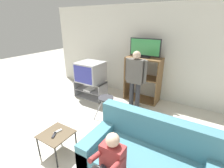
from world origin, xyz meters
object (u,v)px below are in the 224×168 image
at_px(tv_stand, 90,89).
at_px(television_main, 90,72).
at_px(person_seated_child, 109,164).
at_px(television_flat, 145,48).
at_px(snack_table, 56,136).
at_px(remote_control_black, 54,135).
at_px(person_standing_adult, 136,77).
at_px(remote_control_white, 58,131).
at_px(media_shelf, 143,79).
at_px(couch, 148,162).
at_px(folding_stool, 106,101).

xyz_separation_m(tv_stand, television_main, (0.02, 0.02, 0.54)).
bearing_deg(person_seated_child, television_main, 132.50).
bearing_deg(television_flat, tv_stand, -153.75).
distance_m(snack_table, person_seated_child, 1.19).
bearing_deg(remote_control_black, person_standing_adult, 47.04).
height_order(television_main, person_seated_child, television_main).
bearing_deg(remote_control_white, tv_stand, 126.27).
distance_m(tv_stand, remote_control_black, 2.32).
relative_size(remote_control_white, person_seated_child, 0.15).
xyz_separation_m(media_shelf, couch, (1.03, -2.36, -0.34)).
bearing_deg(television_main, media_shelf, 25.39).
distance_m(folding_stool, person_seated_child, 1.84).
bearing_deg(folding_stool, person_seated_child, -55.30).
bearing_deg(person_standing_adult, snack_table, -104.52).
xyz_separation_m(folding_stool, remote_control_black, (-0.10, -1.38, -0.04)).
bearing_deg(remote_control_white, television_main, 125.74).
distance_m(television_main, person_seated_child, 3.07).
xyz_separation_m(tv_stand, television_flat, (1.36, 0.67, 1.23)).
distance_m(media_shelf, snack_table, 2.77).
distance_m(tv_stand, media_shelf, 1.56).
bearing_deg(media_shelf, remote_control_white, -99.60).
bearing_deg(remote_control_white, couch, 23.71).
distance_m(snack_table, person_standing_adult, 2.15).
bearing_deg(person_standing_adult, remote_control_white, -105.11).
bearing_deg(television_flat, folding_stool, -102.96).
xyz_separation_m(television_main, folding_stool, (1.02, -0.75, -0.34)).
xyz_separation_m(television_main, person_seated_child, (2.07, -2.26, -0.23)).
bearing_deg(media_shelf, person_standing_adult, -83.78).
xyz_separation_m(tv_stand, person_seated_child, (2.08, -2.24, 0.31)).
height_order(folding_stool, remote_control_black, folding_stool).
distance_m(person_standing_adult, person_seated_child, 2.31).
bearing_deg(tv_stand, television_flat, 26.25).
distance_m(media_shelf, remote_control_white, 2.72).
xyz_separation_m(television_flat, person_seated_child, (0.72, -2.91, -0.91)).
bearing_deg(remote_control_black, television_main, 84.31).
bearing_deg(remote_control_black, media_shelf, 52.06).
bearing_deg(remote_control_white, person_seated_child, 0.99).
relative_size(television_main, folding_stool, 1.26).
height_order(couch, person_seated_child, person_seated_child).
relative_size(folding_stool, remote_control_white, 3.88).
bearing_deg(snack_table, folding_stool, 85.11).
bearing_deg(television_main, person_seated_child, -47.50).
height_order(media_shelf, television_flat, television_flat).
distance_m(television_main, television_flat, 1.65).
bearing_deg(snack_table, television_main, 113.62).
relative_size(remote_control_white, person_standing_adult, 0.09).
distance_m(television_flat, snack_table, 2.98).
bearing_deg(person_seated_child, folding_stool, 124.70).
distance_m(television_main, folding_stool, 1.31).
xyz_separation_m(remote_control_black, couch, (1.46, 0.41, -0.13)).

